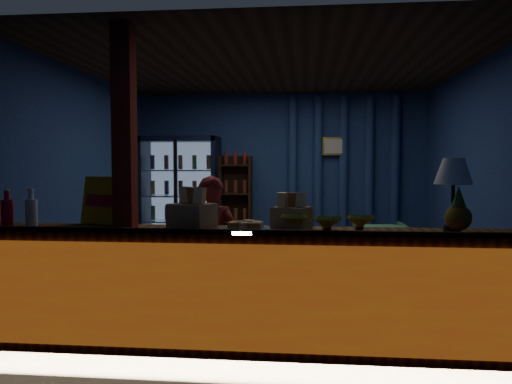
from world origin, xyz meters
The scene contains 19 objects.
ground centered at (0.00, 0.00, 0.00)m, with size 4.60×4.60×0.00m, color #515154.
room_walls centered at (0.00, 0.00, 1.57)m, with size 4.60×4.60×4.60m.
counter centered at (0.00, -1.91, 0.48)m, with size 4.40×0.57×0.99m.
support_post centered at (-1.05, -1.90, 1.30)m, with size 0.16×0.16×2.60m, color maroon.
beverage_cooler centered at (-1.55, 1.92, 0.93)m, with size 1.20×0.62×1.90m.
bottle_shelf centered at (-0.70, 2.06, 0.79)m, with size 0.50×0.28×1.60m.
curtain_folds centered at (1.00, 2.14, 1.30)m, with size 1.74×0.14×2.50m.
framed_picture centered at (0.85, 2.10, 1.75)m, with size 0.36×0.04×0.28m.
shopkeeper centered at (-0.44, -1.39, 0.68)m, with size 0.50×0.33×1.37m, color maroon.
green_chair centered at (1.46, 1.35, 0.32)m, with size 0.69×0.71×0.65m, color #62C578.
side_table centered at (0.20, 1.50, 0.23)m, with size 0.56×0.45×0.54m.
yellow_sign centered at (-1.30, -1.68, 1.16)m, with size 0.52×0.28×0.41m.
soda_bottles centered at (-2.05, -1.88, 1.08)m, with size 0.42×0.18×0.32m.
snack_box_left centered at (-0.49, -1.93, 1.07)m, with size 0.40×0.36×0.34m.
snack_box_centre centered at (0.30, -1.84, 1.05)m, with size 0.34×0.31×0.30m.
pastry_tray centered at (-0.05, -1.98, 0.98)m, with size 0.46×0.46×0.08m.
banana_bunches centered at (0.58, -1.97, 1.03)m, with size 0.73×0.29×0.16m.
table_lamp centered at (1.55, -1.86, 1.40)m, with size 0.29×0.29×0.57m.
pineapple centered at (1.58, -1.89, 1.09)m, with size 0.20×0.20×0.35m.
Camera 1 is at (0.42, -5.83, 1.48)m, focal length 35.00 mm.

